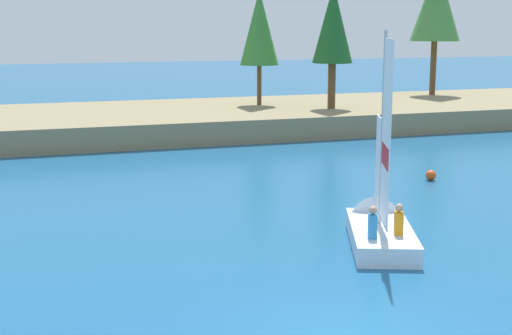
{
  "coord_description": "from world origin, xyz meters",
  "views": [
    {
      "loc": [
        -5.53,
        -11.03,
        5.57
      ],
      "look_at": [
        1.67,
        10.21,
        1.2
      ],
      "focal_mm": 51.66,
      "sensor_mm": 36.0,
      "label": 1
    }
  ],
  "objects": [
    {
      "name": "shoreline_tree_right",
      "position": [
        20.31,
        30.04,
        6.9
      ],
      "size": [
        3.11,
        3.11,
        8.2
      ],
      "color": "brown",
      "rests_on": "shore_bank"
    },
    {
      "name": "channel_buoy",
      "position": [
        8.89,
        11.71,
        0.19
      ],
      "size": [
        0.38,
        0.38,
        0.38
      ],
      "primitive_type": "sphere",
      "color": "#E54C19",
      "rests_on": "ground"
    },
    {
      "name": "shoreline_tree_centre",
      "position": [
        7.83,
        27.83,
        5.4
      ],
      "size": [
        2.14,
        2.14,
        6.34
      ],
      "color": "brown",
      "rests_on": "shore_bank"
    },
    {
      "name": "sailboat",
      "position": [
        3.59,
        5.77,
        0.42
      ],
      "size": [
        2.94,
        4.55,
        5.88
      ],
      "rotation": [
        0.0,
        0.0,
        1.19
      ],
      "color": "silver",
      "rests_on": "ground"
    },
    {
      "name": "shoreline_tree_midright",
      "position": [
        10.93,
        24.94,
        5.54
      ],
      "size": [
        2.14,
        2.14,
        6.52
      ],
      "color": "brown",
      "rests_on": "shore_bank"
    },
    {
      "name": "shore_bank",
      "position": [
        0.0,
        27.06,
        0.57
      ],
      "size": [
        80.0,
        11.08,
        1.14
      ],
      "primitive_type": "cube",
      "color": "#897A56",
      "rests_on": "ground"
    }
  ]
}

